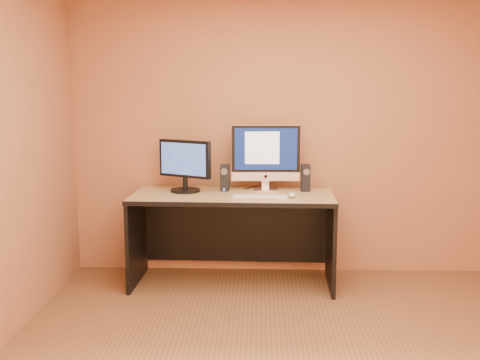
# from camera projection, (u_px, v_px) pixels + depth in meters

# --- Properties ---
(walls) EXTENTS (4.00, 4.00, 2.60)m
(walls) POSITION_uv_depth(u_px,v_px,m) (300.00, 165.00, 3.65)
(walls) COLOR #A76643
(walls) RESTS_ON ground
(desk) EXTENTS (1.79, 0.82, 0.82)m
(desk) POSITION_uv_depth(u_px,v_px,m) (233.00, 239.00, 5.34)
(desk) COLOR tan
(desk) RESTS_ON ground
(imac) EXTENTS (0.64, 0.25, 0.61)m
(imac) POSITION_uv_depth(u_px,v_px,m) (266.00, 157.00, 5.43)
(imac) COLOR silver
(imac) RESTS_ON desk
(second_monitor) EXTENTS (0.59, 0.48, 0.46)m
(second_monitor) POSITION_uv_depth(u_px,v_px,m) (185.00, 166.00, 5.37)
(second_monitor) COLOR black
(second_monitor) RESTS_ON desk
(speaker_left) EXTENTS (0.08, 0.09, 0.24)m
(speaker_left) POSITION_uv_depth(u_px,v_px,m) (225.00, 178.00, 5.42)
(speaker_left) COLOR black
(speaker_left) RESTS_ON desk
(speaker_right) EXTENTS (0.08, 0.09, 0.24)m
(speaker_right) POSITION_uv_depth(u_px,v_px,m) (305.00, 178.00, 5.41)
(speaker_right) COLOR black
(speaker_right) RESTS_ON desk
(keyboard) EXTENTS (0.48, 0.15, 0.02)m
(keyboard) POSITION_uv_depth(u_px,v_px,m) (260.00, 197.00, 5.11)
(keyboard) COLOR silver
(keyboard) RESTS_ON desk
(mouse) EXTENTS (0.08, 0.12, 0.04)m
(mouse) POSITION_uv_depth(u_px,v_px,m) (292.00, 195.00, 5.14)
(mouse) COLOR silver
(mouse) RESTS_ON desk
(cable_a) EXTENTS (0.08, 0.24, 0.01)m
(cable_a) POSITION_uv_depth(u_px,v_px,m) (265.00, 188.00, 5.58)
(cable_a) COLOR black
(cable_a) RESTS_ON desk
(cable_b) EXTENTS (0.12, 0.17, 0.01)m
(cable_b) POSITION_uv_depth(u_px,v_px,m) (251.00, 187.00, 5.60)
(cable_b) COLOR black
(cable_b) RESTS_ON desk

